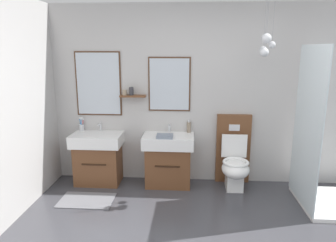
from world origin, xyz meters
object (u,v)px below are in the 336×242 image
object	(u,v)px
toilet	(234,161)
soap_dispenser	(189,127)
folded_hand_towel	(165,136)
vanity_sink_right	(168,158)
shower_tray	(329,176)
vanity_sink_left	(98,157)
toothbrush_cup	(82,127)

from	to	relation	value
toilet	soap_dispenser	xyz separation A→B (m)	(-0.64, 0.17, 0.43)
toilet	folded_hand_towel	distance (m)	1.04
vanity_sink_right	shower_tray	bearing A→B (deg)	-13.62
soap_dispenser	folded_hand_towel	world-z (taller)	soap_dispenser
vanity_sink_left	soap_dispenser	bearing A→B (deg)	7.42
vanity_sink_right	toothbrush_cup	bearing A→B (deg)	172.95
vanity_sink_left	vanity_sink_right	size ratio (longest dim) A/B	1.00
soap_dispenser	toothbrush_cup	bearing A→B (deg)	-179.64
toilet	toothbrush_cup	distance (m)	2.25
vanity_sink_right	toothbrush_cup	xyz separation A→B (m)	(-1.28, 0.16, 0.40)
folded_hand_towel	shower_tray	world-z (taller)	shower_tray
vanity_sink_left	folded_hand_towel	world-z (taller)	folded_hand_towel
toilet	toothbrush_cup	size ratio (longest dim) A/B	4.88
soap_dispenser	folded_hand_towel	bearing A→B (deg)	-136.48
soap_dispenser	shower_tray	world-z (taller)	shower_tray
vanity_sink_right	toothbrush_cup	size ratio (longest dim) A/B	3.56
vanity_sink_right	soap_dispenser	xyz separation A→B (m)	(0.28, 0.17, 0.42)
shower_tray	vanity_sink_left	bearing A→B (deg)	170.87
toilet	folded_hand_towel	world-z (taller)	toilet
soap_dispenser	folded_hand_towel	size ratio (longest dim) A/B	0.83
vanity_sink_left	soap_dispenser	size ratio (longest dim) A/B	3.98
vanity_sink_left	shower_tray	bearing A→B (deg)	-9.13
vanity_sink_left	toothbrush_cup	world-z (taller)	toothbrush_cup
vanity_sink_right	shower_tray	xyz separation A→B (m)	(2.00, -0.48, 0.01)
vanity_sink_right	shower_tray	size ratio (longest dim) A/B	0.37
toothbrush_cup	soap_dispenser	distance (m)	1.56
vanity_sink_right	toilet	world-z (taller)	toilet
soap_dispenser	shower_tray	distance (m)	1.88
shower_tray	folded_hand_towel	bearing A→B (deg)	170.34
vanity_sink_left	soap_dispenser	xyz separation A→B (m)	(1.29, 0.17, 0.42)
folded_hand_towel	soap_dispenser	bearing A→B (deg)	43.52
vanity_sink_left	toilet	bearing A→B (deg)	-0.08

